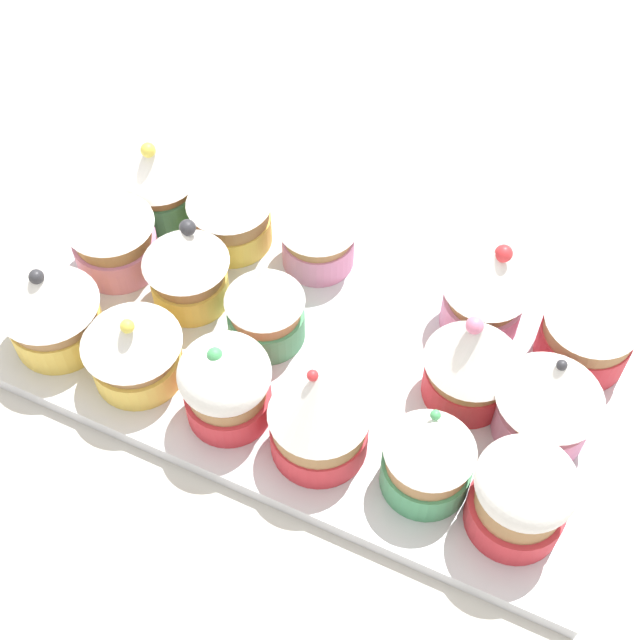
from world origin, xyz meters
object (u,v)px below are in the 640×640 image
cupcake_3 (319,413)px  cupcake_10 (551,393)px  cupcake_14 (487,288)px  baking_tray (320,351)px  cupcake_12 (229,207)px  cupcake_15 (591,325)px  cupcake_8 (265,302)px  cupcake_7 (187,262)px  cupcake_0 (49,306)px  cupcake_11 (158,177)px  cupcake_9 (473,357)px  cupcake_13 (318,227)px  cupcake_6 (111,229)px  cupcake_1 (132,344)px  cupcake_2 (226,384)px  cupcake_5 (522,495)px  cupcake_4 (429,453)px

cupcake_3 → cupcake_10: size_ratio=1.05×
cupcake_3 → cupcake_14: 14.59cm
baking_tray → cupcake_14: bearing=35.1°
cupcake_12 → cupcake_15: 26.20cm
cupcake_8 → cupcake_7: bearing=173.1°
baking_tray → cupcake_12: size_ratio=6.28×
cupcake_0 → cupcake_11: same height
cupcake_9 → cupcake_14: bearing=100.2°
cupcake_7 → cupcake_11: (-6.10, 6.28, -0.13)cm
cupcake_0 → cupcake_11: size_ratio=1.00×
cupcake_3 → cupcake_8: cupcake_3 is taller
cupcake_3 → cupcake_15: cupcake_3 is taller
cupcake_7 → cupcake_13: 9.48cm
cupcake_7 → cupcake_11: size_ratio=1.03×
cupcake_14 → cupcake_15: (7.04, 0.24, -0.41)cm
cupcake_6 → cupcake_1: bearing=-49.6°
cupcake_12 → cupcake_13: 6.71cm
cupcake_7 → cupcake_8: 6.34cm
cupcake_2 → cupcake_9: cupcake_9 is taller
cupcake_10 → cupcake_1: bearing=-163.9°
cupcake_0 → cupcake_13: 18.90cm
cupcake_0 → cupcake_2: bearing=-0.9°
cupcake_12 → cupcake_15: (26.19, 0.51, 0.10)cm
cupcake_11 → cupcake_2: bearing=-46.1°
cupcake_0 → cupcake_14: (25.44, 13.26, 0.35)cm
cupcake_5 → cupcake_12: bearing=153.6°
cupcake_11 → cupcake_12: (6.06, -0.28, -0.17)cm
cupcake_11 → cupcake_13: 12.73cm
cupcake_5 → cupcake_6: (-31.98, 7.16, 0.30)cm
baking_tray → cupcake_2: cupcake_2 is taller
baking_tray → cupcake_10: (15.26, 0.28, 4.55)cm
cupcake_2 → cupcake_12: (-6.93, 13.20, 0.19)cm
cupcake_9 → cupcake_14: size_ratio=1.02×
cupcake_4 → cupcake_12: size_ratio=1.08×
cupcake_11 → cupcake_13: size_ratio=1.06×
cupcake_0 → cupcake_1: bearing=-1.5°
cupcake_2 → cupcake_11: bearing=133.9°
cupcake_13 → cupcake_12: bearing=-173.3°
cupcake_0 → cupcake_8: size_ratio=1.01×
cupcake_10 → baking_tray: bearing=-178.9°
cupcake_15 → cupcake_5: bearing=-92.3°
cupcake_0 → cupcake_9: size_ratio=0.90×
cupcake_7 → cupcake_12: bearing=90.4°
cupcake_3 → baking_tray: bearing=114.5°
cupcake_3 → cupcake_9: bearing=47.6°
cupcake_3 → cupcake_7: (-13.15, 7.05, -0.22)cm
baking_tray → cupcake_11: bearing=158.2°
cupcake_5 → cupcake_10: size_ratio=0.88×
baking_tray → cupcake_10: bearing=1.1°
cupcake_9 → cupcake_15: bearing=44.5°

